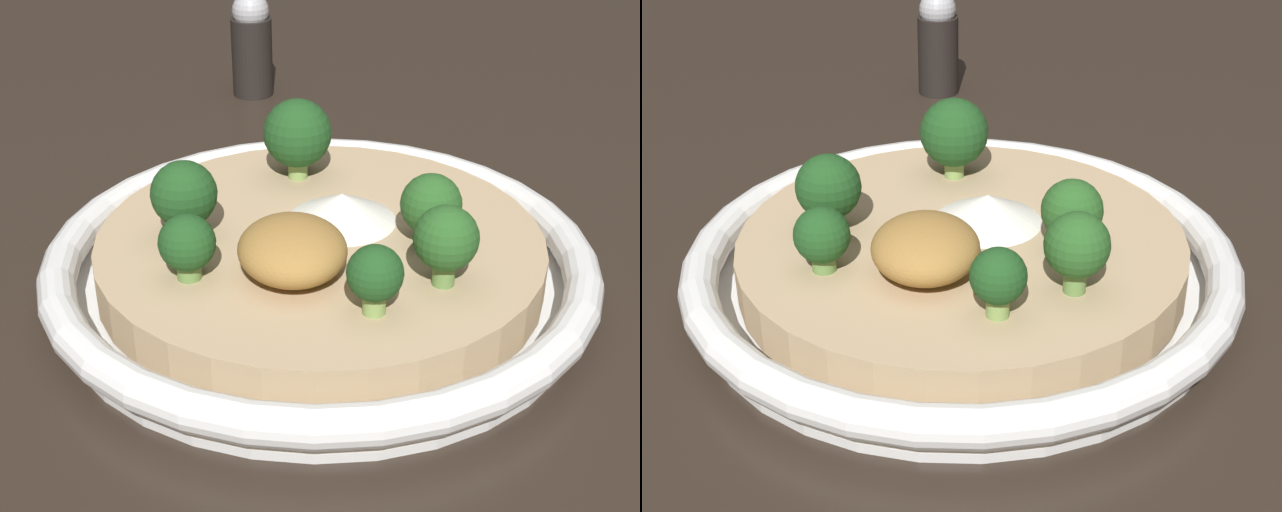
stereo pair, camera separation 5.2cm
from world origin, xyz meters
TOP-DOWN VIEW (x-y plane):
  - ground_plane at (0.00, 0.00)m, footprint 6.00×6.00m
  - risotto_bowl at (0.00, 0.00)m, footprint 0.29×0.29m
  - cheese_sprinkle at (0.02, -0.01)m, footprint 0.06×0.06m
  - crispy_onion_garnish at (-0.04, 0.02)m, footprint 0.06×0.05m
  - broccoli_front at (-0.02, -0.05)m, footprint 0.03×0.03m
  - broccoli_back at (0.01, 0.07)m, footprint 0.03×0.03m
  - broccoli_front_left at (-0.06, -0.05)m, footprint 0.03×0.03m
  - broccoli_right at (0.07, -0.00)m, footprint 0.04×0.04m
  - broccoli_back_left at (-0.03, 0.07)m, footprint 0.03×0.03m
  - broccoli_left at (-0.08, -0.01)m, footprint 0.03×0.03m
  - pepper_shaker at (0.30, 0.00)m, footprint 0.03×0.03m

SIDE VIEW (x-z plane):
  - ground_plane at x=0.00m, z-range 0.00..0.00m
  - risotto_bowl at x=0.00m, z-range 0.00..0.03m
  - pepper_shaker at x=0.30m, z-range 0.00..0.08m
  - cheese_sprinkle at x=0.02m, z-range 0.03..0.05m
  - crispy_onion_garnish at x=-0.04m, z-range 0.03..0.06m
  - broccoli_back_left at x=-0.03m, z-range 0.04..0.07m
  - broccoli_left at x=-0.08m, z-range 0.04..0.07m
  - broccoli_front at x=-0.02m, z-range 0.04..0.07m
  - broccoli_front_left at x=-0.06m, z-range 0.04..0.08m
  - broccoli_back at x=0.01m, z-range 0.04..0.08m
  - broccoli_right at x=0.07m, z-range 0.04..0.08m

